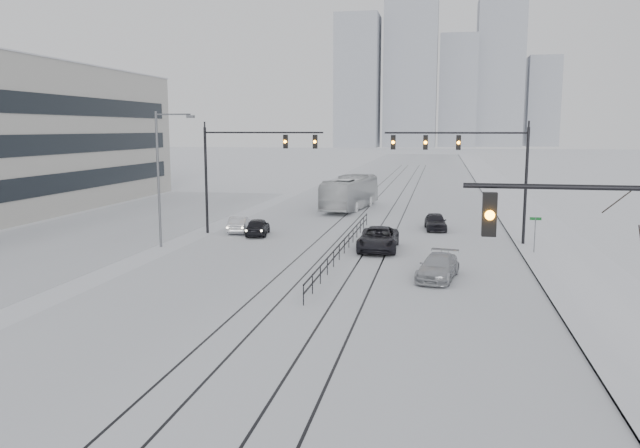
{
  "coord_description": "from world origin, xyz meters",
  "views": [
    {
      "loc": [
        5.9,
        -8.46,
        7.87
      ],
      "look_at": [
        0.08,
        21.5,
        3.2
      ],
      "focal_mm": 35.0,
      "sensor_mm": 36.0,
      "label": 1
    }
  ],
  "objects_px": {
    "sedan_sb_inner": "(258,227)",
    "sedan_nb_far": "(436,222)",
    "sedan_sb_outer": "(239,225)",
    "sedan_nb_front": "(378,239)",
    "sedan_nb_right": "(438,267)",
    "box_truck": "(350,193)"
  },
  "relations": [
    {
      "from": "sedan_sb_inner",
      "to": "sedan_nb_far",
      "type": "distance_m",
      "value": 13.92
    },
    {
      "from": "sedan_sb_outer",
      "to": "sedan_nb_front",
      "type": "distance_m",
      "value": 12.28
    },
    {
      "from": "sedan_sb_inner",
      "to": "sedan_sb_outer",
      "type": "relative_size",
      "value": 1.03
    },
    {
      "from": "sedan_sb_outer",
      "to": "sedan_nb_far",
      "type": "height_order",
      "value": "sedan_nb_far"
    },
    {
      "from": "sedan_sb_inner",
      "to": "sedan_nb_right",
      "type": "xyz_separation_m",
      "value": [
        13.29,
        -11.36,
        -0.01
      ]
    },
    {
      "from": "sedan_sb_inner",
      "to": "sedan_sb_outer",
      "type": "height_order",
      "value": "sedan_sb_inner"
    },
    {
      "from": "sedan_sb_outer",
      "to": "sedan_nb_front",
      "type": "relative_size",
      "value": 0.69
    },
    {
      "from": "sedan_sb_inner",
      "to": "box_truck",
      "type": "distance_m",
      "value": 17.08
    },
    {
      "from": "sedan_sb_outer",
      "to": "sedan_nb_right",
      "type": "relative_size",
      "value": 0.84
    },
    {
      "from": "box_truck",
      "to": "sedan_sb_outer",
      "type": "bearing_deg",
      "value": 75.7
    },
    {
      "from": "sedan_nb_far",
      "to": "sedan_sb_outer",
      "type": "bearing_deg",
      "value": -170.34
    },
    {
      "from": "sedan_sb_outer",
      "to": "box_truck",
      "type": "height_order",
      "value": "box_truck"
    },
    {
      "from": "sedan_nb_front",
      "to": "sedan_nb_far",
      "type": "relative_size",
      "value": 1.38
    },
    {
      "from": "sedan_nb_far",
      "to": "sedan_nb_right",
      "type": "bearing_deg",
      "value": -94.49
    },
    {
      "from": "sedan_nb_right",
      "to": "box_truck",
      "type": "bearing_deg",
      "value": 117.4
    },
    {
      "from": "sedan_sb_inner",
      "to": "sedan_nb_right",
      "type": "bearing_deg",
      "value": 130.53
    },
    {
      "from": "sedan_sb_outer",
      "to": "box_truck",
      "type": "bearing_deg",
      "value": -122.28
    },
    {
      "from": "sedan_sb_inner",
      "to": "sedan_nb_right",
      "type": "distance_m",
      "value": 17.48
    },
    {
      "from": "sedan_nb_front",
      "to": "sedan_sb_outer",
      "type": "bearing_deg",
      "value": 154.57
    },
    {
      "from": "sedan_nb_front",
      "to": "sedan_nb_right",
      "type": "distance_m",
      "value": 8.27
    },
    {
      "from": "sedan_sb_inner",
      "to": "box_truck",
      "type": "bearing_deg",
      "value": -114.48
    },
    {
      "from": "sedan_sb_outer",
      "to": "sedan_nb_far",
      "type": "distance_m",
      "value": 15.3
    }
  ]
}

